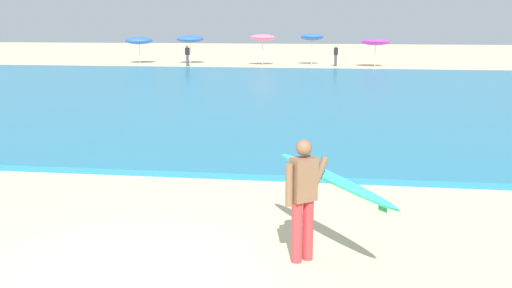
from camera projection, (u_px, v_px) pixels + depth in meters
name	position (u px, v px, depth m)	size (l,w,h in m)	color
ground_plane	(134.00, 272.00, 7.51)	(160.00, 160.00, 0.00)	beige
sea	(277.00, 94.00, 25.49)	(120.00, 28.00, 0.14)	teal
surfer_with_board	(317.00, 187.00, 7.77)	(1.87, 2.27, 1.73)	red
beach_umbrella_0	(139.00, 41.00, 45.00)	(2.16, 2.17, 2.10)	beige
beach_umbrella_1	(190.00, 39.00, 44.56)	(2.16, 2.17, 2.25)	beige
beach_umbrella_2	(263.00, 38.00, 42.80)	(1.97, 1.99, 2.40)	beige
beach_umbrella_3	(312.00, 37.00, 43.23)	(1.77, 1.81, 2.46)	beige
beach_umbrella_4	(376.00, 42.00, 41.36)	(2.10, 2.13, 2.12)	beige
beachgoer_near_row_left	(336.00, 55.00, 42.12)	(0.32, 0.20, 1.58)	#383842
beachgoer_near_row_mid	(187.00, 55.00, 42.24)	(0.32, 0.20, 1.58)	#383842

